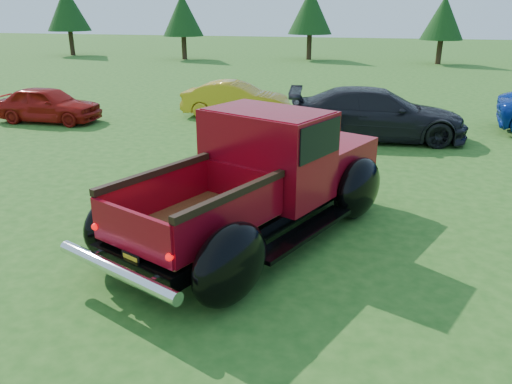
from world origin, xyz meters
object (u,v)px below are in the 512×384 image
Objects in this scene: tree_mid_left at (310,11)px; show_car_red at (48,104)px; tree_west at (183,15)px; tree_mid_right at (443,18)px; show_car_grey at (377,114)px; pickup_truck at (267,174)px; show_car_yellow at (236,99)px; tree_far_west at (67,9)px.

tree_mid_left reaches higher than show_car_red.
tree_west is 18.03m from tree_mid_right.
tree_mid_left is 23.83m from show_car_grey.
show_car_yellow is at bearing 132.72° from pickup_truck.
pickup_truck is at bearing -127.66° from show_car_red.
tree_far_west is at bearing 40.86° from show_car_grey.
tree_west reaches higher than show_car_yellow.
tree_mid_left is at bearing 120.22° from pickup_truck.
tree_west is 25.56m from show_car_grey.
tree_mid_right is at bearing -34.18° from show_car_red.
show_car_red is at bearing 167.05° from pickup_truck.
show_car_red is at bearing -123.00° from tree_mid_right.
tree_mid_left is 1.42× the size of show_car_red.
pickup_truck reaches higher than show_car_red.
tree_west is at bearing 27.24° from show_car_grey.
tree_west reaches higher than show_car_red.
show_car_grey is at bearing -77.20° from tree_mid_left.
show_car_grey is (5.25, -23.09, -2.64)m from tree_mid_left.
tree_mid_left is at bearing 173.66° from tree_mid_right.
show_car_red is (-5.50, -23.33, -2.78)m from tree_mid_left.
show_car_red is 6.33m from show_car_yellow.
tree_mid_right reaches higher than show_car_red.
show_car_yellow is (-3.13, 8.99, -0.38)m from pickup_truck.
show_car_red is at bearing -103.26° from tree_mid_left.
pickup_truck is (3.52, -30.00, -2.39)m from tree_mid_left.
pickup_truck is 7.13m from show_car_grey.
tree_west is 21.35m from show_car_yellow.
tree_far_west is 1.02× the size of show_car_grey.
tree_mid_left reaches higher than tree_mid_right.
tree_mid_right reaches higher than show_car_grey.
tree_mid_right is at bearing 102.83° from pickup_truck.
tree_far_west is 0.87× the size of pickup_truck.
tree_far_west is 1.18× the size of tree_mid_right.
tree_far_west is 28.02m from show_car_yellow.
tree_far_west is 28.01m from tree_mid_right.
tree_mid_left is 1.14× the size of tree_mid_right.
tree_west is 21.76m from show_car_red.
tree_far_west reaches higher than tree_west.
show_car_grey is (1.72, 6.91, -0.25)m from pickup_truck.
tree_mid_right is at bearing -0.00° from tree_far_west.
pickup_truck is (-5.48, -29.00, -1.98)m from tree_mid_right.
tree_mid_left is 21.19m from show_car_yellow.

